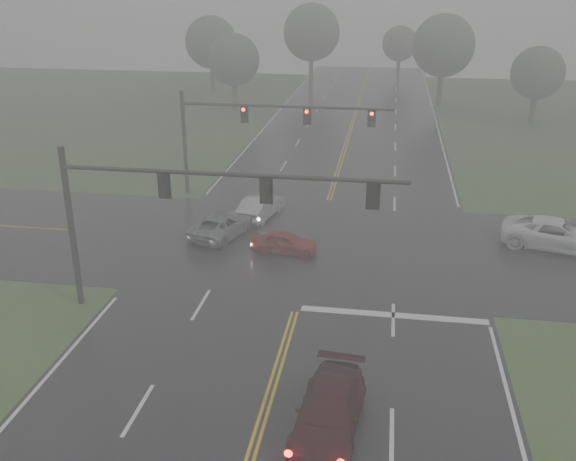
% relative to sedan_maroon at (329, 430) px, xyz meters
% --- Properties ---
extents(main_road, '(18.00, 160.00, 0.02)m').
position_rel_sedan_maroon_xyz_m(main_road, '(-2.35, 13.98, 0.00)').
color(main_road, black).
rests_on(main_road, ground).
extents(cross_street, '(120.00, 14.00, 0.02)m').
position_rel_sedan_maroon_xyz_m(cross_street, '(-2.35, 15.98, 0.00)').
color(cross_street, black).
rests_on(cross_street, ground).
extents(stop_bar, '(8.50, 0.50, 0.01)m').
position_rel_sedan_maroon_xyz_m(stop_bar, '(2.15, 8.38, 0.00)').
color(stop_bar, silver).
rests_on(stop_bar, ground).
extents(sedan_maroon, '(2.54, 5.35, 1.51)m').
position_rel_sedan_maroon_xyz_m(sedan_maroon, '(0.00, 0.00, 0.00)').
color(sedan_maroon, black).
rests_on(sedan_maroon, ground).
extents(sedan_red, '(3.73, 1.63, 1.25)m').
position_rel_sedan_maroon_xyz_m(sedan_red, '(-3.94, 14.67, 0.00)').
color(sedan_red, maroon).
rests_on(sedan_red, ground).
extents(sedan_silver, '(2.48, 4.71, 1.48)m').
position_rel_sedan_maroon_xyz_m(sedan_silver, '(-6.37, 20.00, 0.00)').
color(sedan_silver, '#A1A3A8').
rests_on(sedan_silver, ground).
extents(car_grey, '(3.68, 5.46, 1.39)m').
position_rel_sedan_maroon_xyz_m(car_grey, '(-7.99, 16.57, 0.00)').
color(car_grey, slate).
rests_on(car_grey, ground).
extents(pickup_white, '(6.54, 4.23, 1.67)m').
position_rel_sedan_maroon_xyz_m(pickup_white, '(11.23, 17.75, 0.00)').
color(pickup_white, white).
rests_on(pickup_white, ground).
extents(signal_gantry_near, '(15.17, 0.33, 7.61)m').
position_rel_sedan_maroon_xyz_m(signal_gantry_near, '(-7.80, 7.34, 5.39)').
color(signal_gantry_near, black).
rests_on(signal_gantry_near, ground).
extents(signal_gantry_far, '(14.43, 0.37, 7.25)m').
position_rel_sedan_maroon_xyz_m(signal_gantry_far, '(-8.00, 24.20, 5.14)').
color(signal_gantry_far, black).
rests_on(signal_gantry_far, ground).
extents(tree_nw_a, '(5.82, 5.82, 8.55)m').
position_rel_sedan_maroon_xyz_m(tree_nw_a, '(-16.26, 54.53, 5.62)').
color(tree_nw_a, '#362923').
rests_on(tree_nw_a, ground).
extents(tree_ne_a, '(7.18, 7.18, 10.54)m').
position_rel_sedan_maroon_xyz_m(tree_ne_a, '(7.17, 60.68, 6.93)').
color(tree_ne_a, '#362923').
rests_on(tree_ne_a, ground).
extents(tree_n_mid, '(7.61, 7.61, 11.18)m').
position_rel_sedan_maroon_xyz_m(tree_n_mid, '(-9.53, 71.37, 7.35)').
color(tree_n_mid, '#362923').
rests_on(tree_n_mid, ground).
extents(tree_e_near, '(5.40, 5.40, 7.93)m').
position_rel_sedan_maroon_xyz_m(tree_e_near, '(16.19, 52.11, 5.20)').
color(tree_e_near, '#362923').
rests_on(tree_e_near, ground).
extents(tree_nw_b, '(6.67, 6.67, 9.80)m').
position_rel_sedan_maroon_xyz_m(tree_nw_b, '(-21.90, 65.52, 6.45)').
color(tree_nw_b, '#362923').
rests_on(tree_nw_b, ground).
extents(tree_n_far, '(5.22, 5.22, 7.66)m').
position_rel_sedan_maroon_xyz_m(tree_n_far, '(2.37, 82.55, 5.03)').
color(tree_n_far, '#362923').
rests_on(tree_n_far, ground).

